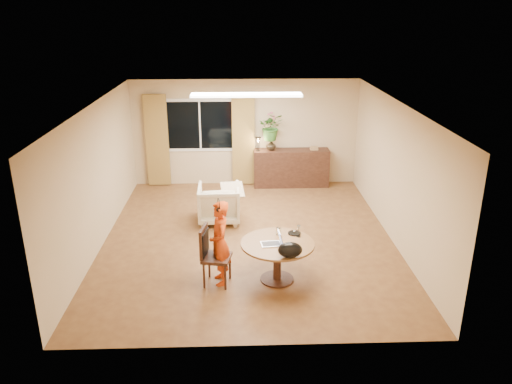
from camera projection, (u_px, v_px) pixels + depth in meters
floor at (248, 238)px, 9.64m from camera, size 6.50×6.50×0.00m
ceiling at (248, 104)px, 8.73m from camera, size 6.50×6.50×0.00m
wall_back at (245, 133)px, 12.23m from camera, size 5.50×0.00×5.50m
wall_left at (97, 176)px, 9.09m from camera, size 0.00×6.50×6.50m
wall_right at (396, 173)px, 9.28m from camera, size 0.00×6.50×6.50m
window at (200, 125)px, 12.10m from camera, size 1.70×0.03×1.30m
curtain_left at (157, 141)px, 12.12m from camera, size 0.55×0.08×2.25m
curtain_right at (243, 140)px, 12.19m from camera, size 0.55×0.08×2.25m
ceiling_panel at (246, 95)px, 9.87m from camera, size 2.20×0.35×0.05m
dining_table at (277, 251)px, 8.00m from camera, size 1.18×1.18×0.67m
dining_chair at (217, 256)px, 7.91m from camera, size 0.54×0.51×0.98m
child at (220, 243)px, 7.88m from camera, size 0.57×0.43×1.39m
laptop at (271, 238)px, 7.85m from camera, size 0.36×0.26×0.22m
tumbler at (279, 231)px, 8.21m from camera, size 0.10×0.10×0.12m
wine_glass at (299, 231)px, 8.12m from camera, size 0.08×0.08×0.21m
pot_lid at (294, 233)px, 8.26m from camera, size 0.27×0.27×0.04m
handbag at (290, 250)px, 7.44m from camera, size 0.39×0.25×0.25m
armchair at (219, 203)px, 10.30m from camera, size 0.86×0.88×0.79m
throw at (232, 186)px, 10.07m from camera, size 0.51×0.60×0.03m
sideboard at (291, 168)px, 12.33m from camera, size 1.84×0.45×0.92m
vase at (271, 145)px, 12.11m from camera, size 0.29×0.29×0.25m
bouquet at (271, 127)px, 11.95m from camera, size 0.60×0.53×0.66m
book_stack at (314, 148)px, 12.18m from camera, size 0.20×0.15×0.08m
desk_lamp at (258, 144)px, 12.04m from camera, size 0.17×0.17×0.35m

